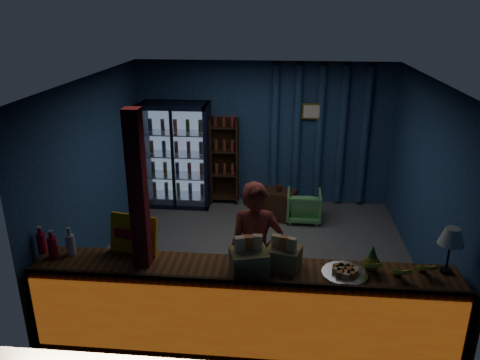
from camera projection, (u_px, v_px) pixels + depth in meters
The scene contains 19 objects.
ground at pixel (255, 257), 6.92m from camera, with size 4.60×4.60×0.00m, color #515154.
room_walls at pixel (256, 156), 6.37m from camera, with size 4.60×4.60×4.60m.
counter at pixel (243, 308), 4.97m from camera, with size 4.40×0.57×0.99m.
support_post at pixel (141, 234), 4.78m from camera, with size 0.16×0.16×2.60m, color maroon.
beverage_cooler at pixel (178, 155), 8.52m from camera, with size 1.20×0.62×1.90m.
bottle_shelf at pixel (225, 161), 8.62m from camera, with size 0.50×0.28×1.60m.
curtain_folds at pixel (319, 136), 8.36m from camera, with size 1.74×0.14×2.50m.
framed_picture at pixel (312, 111), 8.18m from camera, with size 0.36×0.04×0.28m.
shopkeeper at pixel (255, 254), 5.31m from camera, with size 0.62×0.40×1.69m, color maroon.
green_chair at pixel (304, 206), 8.01m from camera, with size 0.57×0.59×0.53m, color #53A659.
side_table at pixel (278, 204), 8.10m from camera, with size 0.65×0.55×0.60m.
yellow_sign at pixel (133, 234), 5.05m from camera, with size 0.56×0.22×0.44m.
soda_bottles at pixel (55, 244), 5.03m from camera, with size 0.43×0.18×0.32m.
snack_box_left at pixel (249, 260), 4.70m from camera, with size 0.44×0.39×0.39m.
snack_box_centre at pixel (284, 256), 4.81m from camera, with size 0.39×0.35×0.35m.
pastry_tray at pixel (345, 272), 4.69m from camera, with size 0.47×0.47×0.08m.
banana_bunches at pixel (398, 268), 4.66m from camera, with size 0.78×0.30×0.17m.
table_lamp at pixel (451, 238), 4.61m from camera, with size 0.25×0.25×0.50m.
pineapple at pixel (372, 261), 4.74m from camera, with size 0.16×0.16×0.28m.
Camera 1 is at (0.37, -6.07, 3.49)m, focal length 35.00 mm.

